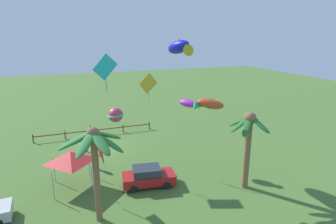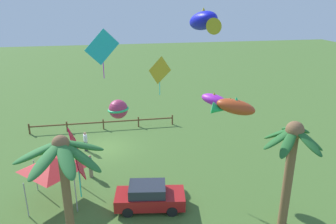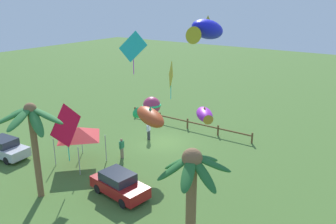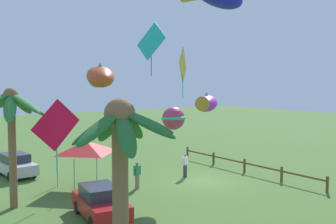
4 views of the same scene
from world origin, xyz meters
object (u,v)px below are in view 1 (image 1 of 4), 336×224
palm_tree_1 (249,133)px  kite_diamond_0 (148,84)px  kite_diamond_3 (97,146)px  kite_fish_7 (209,104)px  parked_car_1 (148,176)px  festival_tent (71,157)px  spectator_1 (86,144)px  spectator_0 (96,160)px  palm_tree_0 (94,149)px  kite_ball_1 (116,115)px  kite_fish_5 (180,47)px  kite_fish_4 (190,103)px  kite_diamond_6 (105,67)px

palm_tree_1 → kite_diamond_0: (5.48, -6.49, 2.79)m
kite_diamond_3 → kite_fish_7: kite_fish_7 is taller
parked_car_1 → kite_fish_7: size_ratio=1.80×
kite_diamond_0 → festival_tent: bearing=18.1°
spectator_1 → kite_fish_7: size_ratio=0.70×
spectator_1 → spectator_0: bearing=97.5°
palm_tree_1 → spectator_0: size_ratio=3.68×
parked_car_1 → palm_tree_0: bearing=35.7°
festival_tent → kite_ball_1: (-3.96, -3.53, 1.81)m
kite_diamond_3 → kite_fish_7: bearing=171.3°
spectator_0 → kite_fish_5: size_ratio=0.47×
spectator_0 → kite_fish_4: (-7.89, 1.60, 4.65)m
kite_diamond_3 → kite_diamond_6: size_ratio=1.28×
festival_tent → kite_diamond_3: kite_diamond_3 is taller
kite_fish_7 → kite_diamond_0: bearing=-65.3°
spectator_1 → festival_tent: size_ratio=0.56×
palm_tree_1 → kite_fish_4: bearing=-66.3°
spectator_0 → spectator_1: size_ratio=1.00×
palm_tree_0 → kite_ball_1: size_ratio=3.95×
kite_ball_1 → kite_diamond_6: 4.43m
kite_diamond_3 → kite_fish_5: (-7.47, -4.17, 5.98)m
palm_tree_0 → parked_car_1: palm_tree_0 is taller
kite_fish_5 → festival_tent: bearing=10.8°
parked_car_1 → kite_diamond_0: (-1.24, -3.85, 6.33)m
spectator_1 → festival_tent: (1.38, 6.43, 1.65)m
spectator_1 → kite_diamond_0: bearing=140.4°
kite_diamond_3 → festival_tent: bearing=-54.6°
palm_tree_0 → spectator_1: palm_tree_0 is taller
palm_tree_0 → kite_fish_7: size_ratio=2.65×
kite_ball_1 → kite_fish_7: bearing=126.4°
kite_diamond_0 → kite_fish_5: 3.96m
parked_car_1 → kite_diamond_0: kite_diamond_0 is taller
spectator_1 → parked_car_1: bearing=115.9°
palm_tree_1 → parked_car_1: bearing=-21.5°
palm_tree_0 → kite_fish_5: bearing=-141.2°
parked_car_1 → kite_diamond_6: kite_diamond_6 is taller
palm_tree_1 → kite_fish_7: (2.86, -0.78, 2.19)m
kite_diamond_0 → kite_fish_4: (-3.24, 1.36, -1.62)m
kite_diamond_0 → kite_ball_1: (2.61, -1.39, -2.80)m
kite_ball_1 → spectator_1: bearing=-48.4°
kite_diamond_6 → spectator_0: bearing=8.1°
spectator_1 → palm_tree_0: bearing=89.9°
spectator_0 → kite_fish_7: bearing=140.8°
kite_diamond_6 → kite_fish_7: bearing=134.5°
palm_tree_1 → kite_ball_1: 11.30m
kite_fish_4 → kite_fish_7: bearing=82.0°
spectator_0 → kite_fish_4: 9.29m
festival_tent → kite_fish_5: size_ratio=0.84×
kite_fish_5 → kite_diamond_6: 6.24m
spectator_0 → kite_ball_1: size_ratio=1.04×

